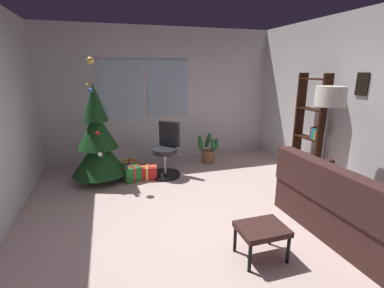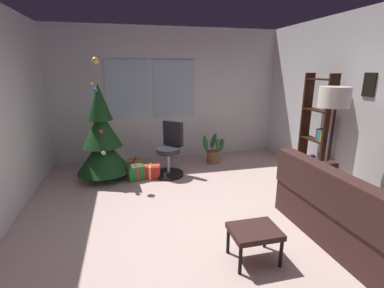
{
  "view_description": "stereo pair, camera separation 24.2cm",
  "coord_description": "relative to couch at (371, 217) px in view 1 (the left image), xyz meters",
  "views": [
    {
      "loc": [
        -1.16,
        -2.78,
        1.96
      ],
      "look_at": [
        -0.01,
        0.97,
        0.88
      ],
      "focal_mm": 25.96,
      "sensor_mm": 36.0,
      "label": 1
    },
    {
      "loc": [
        -0.92,
        -2.85,
        1.96
      ],
      "look_at": [
        -0.01,
        0.97,
        0.88
      ],
      "focal_mm": 25.96,
      "sensor_mm": 36.0,
      "label": 2
    }
  ],
  "objects": [
    {
      "name": "gift_box_gold",
      "position": [
        -2.45,
        3.25,
        -0.22
      ],
      "size": [
        0.31,
        0.35,
        0.2
      ],
      "color": "gold",
      "rests_on": "ground_plane"
    },
    {
      "name": "footstool",
      "position": [
        -1.35,
        0.11,
        0.0
      ],
      "size": [
        0.5,
        0.39,
        0.37
      ],
      "color": "#38201E",
      "rests_on": "ground_plane"
    },
    {
      "name": "holiday_tree",
      "position": [
        -3.0,
        2.77,
        0.41
      ],
      "size": [
        0.94,
        0.94,
        2.14
      ],
      "color": "#4C331E",
      "rests_on": "ground_plane"
    },
    {
      "name": "bookshelf",
      "position": [
        0.6,
        1.84,
        0.5
      ],
      "size": [
        0.18,
        0.64,
        1.88
      ],
      "color": "black",
      "rests_on": "ground_plane"
    },
    {
      "name": "wall_back_with_windows",
      "position": [
        -1.65,
        3.9,
        1.09
      ],
      "size": [
        4.91,
        0.12,
        2.8
      ],
      "color": "silver",
      "rests_on": "ground_plane"
    },
    {
      "name": "potted_plant",
      "position": [
        -0.79,
        3.23,
        -0.07
      ],
      "size": [
        0.52,
        0.43,
        0.64
      ],
      "color": "brown",
      "rests_on": "ground_plane"
    },
    {
      "name": "floor_lamp",
      "position": [
        0.21,
        1.07,
        1.17
      ],
      "size": [
        0.41,
        0.41,
        1.72
      ],
      "color": "slate",
      "rests_on": "ground_plane"
    },
    {
      "name": "gift_box_blue",
      "position": [
        -2.56,
        2.93,
        -0.22
      ],
      "size": [
        0.36,
        0.31,
        0.19
      ],
      "color": "#2D4C99",
      "rests_on": "ground_plane"
    },
    {
      "name": "couch",
      "position": [
        0.0,
        0.0,
        0.0
      ],
      "size": [
        1.52,
        2.01,
        0.89
      ],
      "color": "#38201E",
      "rests_on": "ground_plane"
    },
    {
      "name": "gift_box_green",
      "position": [
        -2.46,
        2.62,
        -0.18
      ],
      "size": [
        0.34,
        0.28,
        0.27
      ],
      "color": "#1E722D",
      "rests_on": "ground_plane"
    },
    {
      "name": "office_chair",
      "position": [
        -1.82,
        2.72,
        0.09
      ],
      "size": [
        0.58,
        0.59,
        1.01
      ],
      "color": "black",
      "rests_on": "ground_plane"
    },
    {
      "name": "gift_box_red",
      "position": [
        -2.19,
        2.67,
        -0.2
      ],
      "size": [
        0.39,
        0.33,
        0.24
      ],
      "color": "red",
      "rests_on": "ground_plane"
    },
    {
      "name": "ground_plane",
      "position": [
        -1.64,
        0.66,
        -0.37
      ],
      "size": [
        4.91,
        6.38,
        0.1
      ],
      "primitive_type": "cube",
      "color": "beige"
    }
  ]
}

